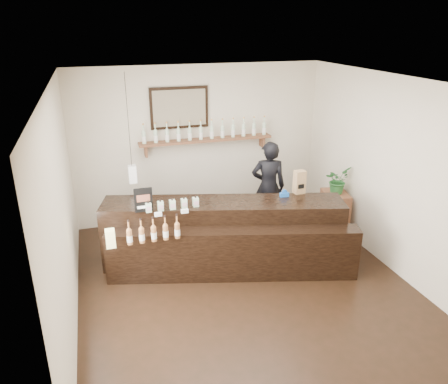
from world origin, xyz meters
TOP-DOWN VIEW (x-y plane):
  - ground at (0.00, 0.00)m, footprint 5.00×5.00m
  - room_shell at (0.00, 0.00)m, footprint 5.00×5.00m
  - back_wall_decor at (-0.15, 2.37)m, footprint 2.66×0.96m
  - counter at (-0.10, 0.57)m, footprint 3.61×1.86m
  - promo_sign at (-1.25, 0.67)m, footprint 0.25×0.02m
  - paper_bag at (1.13, 0.69)m, footprint 0.17×0.13m
  - tape_dispenser at (0.85, 0.62)m, footprint 0.14×0.06m
  - side_cabinet at (2.00, 1.03)m, footprint 0.49×0.60m
  - potted_plant at (2.00, 1.03)m, footprint 0.53×0.51m
  - shopkeeper at (0.98, 1.55)m, footprint 0.76×0.60m

SIDE VIEW (x-z plane):
  - ground at x=0.00m, z-range 0.00..0.00m
  - side_cabinet at x=2.00m, z-range 0.00..0.77m
  - counter at x=-0.10m, z-range -0.11..1.05m
  - shopkeeper at x=0.98m, z-range 0.00..1.82m
  - potted_plant at x=2.00m, z-range 0.77..1.22m
  - tape_dispenser at x=0.85m, z-range 0.98..1.10m
  - promo_sign at x=-1.25m, z-range 1.00..1.35m
  - paper_bag at x=1.13m, z-range 1.00..1.36m
  - room_shell at x=0.00m, z-range -0.80..4.20m
  - back_wall_decor at x=-0.15m, z-range 0.91..2.60m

